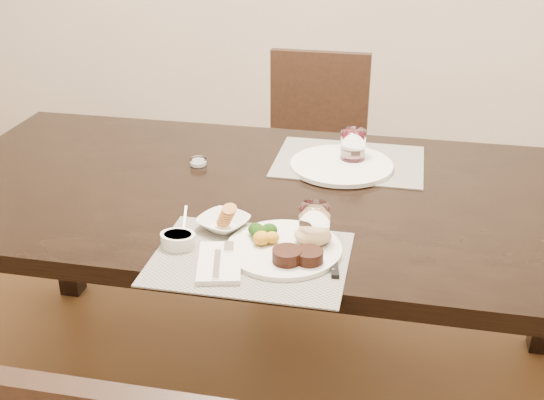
% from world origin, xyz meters
% --- Properties ---
extents(ground_plane, '(4.50, 4.50, 0.00)m').
position_xyz_m(ground_plane, '(0.00, 0.00, 0.00)').
color(ground_plane, '#412A15').
rests_on(ground_plane, ground).
extents(dining_table, '(2.00, 1.00, 0.75)m').
position_xyz_m(dining_table, '(0.00, 0.00, 0.67)').
color(dining_table, black).
rests_on(dining_table, ground).
extents(chair_far, '(0.42, 0.42, 0.90)m').
position_xyz_m(chair_far, '(0.00, 0.93, 0.50)').
color(chair_far, black).
rests_on(chair_far, ground).
extents(placemat_near, '(0.46, 0.34, 0.00)m').
position_xyz_m(placemat_near, '(0.04, -0.39, 0.75)').
color(placemat_near, gray).
rests_on(placemat_near, dining_table).
extents(placemat_far, '(0.46, 0.34, 0.00)m').
position_xyz_m(placemat_far, '(0.21, 0.24, 0.75)').
color(placemat_far, gray).
rests_on(placemat_far, dining_table).
extents(dinner_plate, '(0.28, 0.28, 0.05)m').
position_xyz_m(dinner_plate, '(0.12, -0.35, 0.77)').
color(dinner_plate, silver).
rests_on(dinner_plate, placemat_near).
extents(napkin_fork, '(0.14, 0.19, 0.02)m').
position_xyz_m(napkin_fork, '(-0.02, -0.44, 0.76)').
color(napkin_fork, silver).
rests_on(napkin_fork, placemat_near).
extents(steak_knife, '(0.04, 0.21, 0.01)m').
position_xyz_m(steak_knife, '(0.24, -0.38, 0.76)').
color(steak_knife, silver).
rests_on(steak_knife, placemat_near).
extents(cracker_bowl, '(0.16, 0.16, 0.05)m').
position_xyz_m(cracker_bowl, '(-0.06, -0.26, 0.77)').
color(cracker_bowl, silver).
rests_on(cracker_bowl, placemat_near).
extents(sauce_ramekin, '(0.09, 0.13, 0.07)m').
position_xyz_m(sauce_ramekin, '(-0.15, -0.38, 0.77)').
color(sauce_ramekin, silver).
rests_on(sauce_ramekin, placemat_near).
extents(wine_glass_near, '(0.08, 0.08, 0.10)m').
position_xyz_m(wine_glass_near, '(0.17, -0.30, 0.80)').
color(wine_glass_near, white).
rests_on(wine_glass_near, placemat_near).
extents(far_plate, '(0.32, 0.32, 0.01)m').
position_xyz_m(far_plate, '(0.19, 0.19, 0.76)').
color(far_plate, silver).
rests_on(far_plate, placemat_far).
extents(wine_glass_far, '(0.08, 0.08, 0.11)m').
position_xyz_m(wine_glass_far, '(0.22, 0.23, 0.80)').
color(wine_glass_far, white).
rests_on(wine_glass_far, placemat_far).
extents(salt_cellar, '(0.05, 0.05, 0.02)m').
position_xyz_m(salt_cellar, '(-0.25, 0.12, 0.76)').
color(salt_cellar, white).
rests_on(salt_cellar, dining_table).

